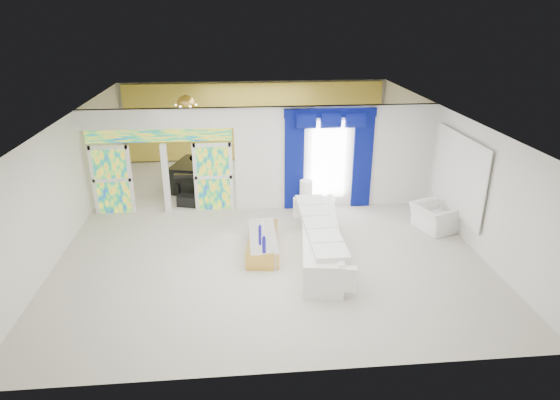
{
  "coord_description": "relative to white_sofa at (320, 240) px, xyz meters",
  "views": [
    {
      "loc": [
        -0.71,
        -12.14,
        5.52
      ],
      "look_at": [
        0.3,
        -1.2,
        1.1
      ],
      "focal_mm": 30.68,
      "sensor_mm": 36.0,
      "label": 1
    }
  ],
  "objects": [
    {
      "name": "chandelier",
      "position": [
        -3.48,
        5.47,
        2.28
      ],
      "size": [
        0.6,
        0.6,
        0.6
      ],
      "primitive_type": "sphere",
      "color": "gold",
      "rests_on": "ceiling"
    },
    {
      "name": "console_table",
      "position": [
        0.34,
        2.66,
        -0.19
      ],
      "size": [
        1.12,
        0.47,
        0.36
      ],
      "primitive_type": "cube",
      "rotation": [
        0.0,
        0.0,
        -0.11
      ],
      "color": "silver",
      "rests_on": "ground"
    },
    {
      "name": "stained_panel_right",
      "position": [
        -2.6,
        3.07,
        0.63
      ],
      "size": [
        0.95,
        0.04,
        2.0
      ],
      "primitive_type": "cube",
      "color": "#994C3F",
      "rests_on": "ground"
    },
    {
      "name": "gold_curtains",
      "position": [
        -1.18,
        7.97,
        1.13
      ],
      "size": [
        9.7,
        0.12,
        2.9
      ],
      "primitive_type": "cube",
      "color": "gold",
      "rests_on": "ground"
    },
    {
      "name": "wall_mirror",
      "position": [
        3.76,
        1.07,
        1.18
      ],
      "size": [
        0.04,
        2.7,
        1.9
      ],
      "primitive_type": "cube",
      "color": "white",
      "rests_on": "ground"
    },
    {
      "name": "blue_drape_left",
      "position": [
        -0.28,
        2.94,
        1.03
      ],
      "size": [
        0.55,
        0.1,
        2.8
      ],
      "primitive_type": "cube",
      "color": "#040F4C",
      "rests_on": "ground"
    },
    {
      "name": "grand_piano",
      "position": [
        -3.24,
        4.95,
        0.06
      ],
      "size": [
        1.73,
        2.01,
        0.87
      ],
      "primitive_type": "cube",
      "rotation": [
        0.0,
        0.0,
        -0.28
      ],
      "color": "black",
      "rests_on": "ground"
    },
    {
      "name": "piano_bench",
      "position": [
        -3.24,
        3.35,
        -0.22
      ],
      "size": [
        1.01,
        0.62,
        0.32
      ],
      "primitive_type": "cube",
      "rotation": [
        0.0,
        0.0,
        -0.28
      ],
      "color": "black",
      "rests_on": "ground"
    },
    {
      "name": "white_sofa",
      "position": [
        0.0,
        0.0,
        0.0
      ],
      "size": [
        1.34,
        3.99,
        0.75
      ],
      "primitive_type": "cube",
      "rotation": [
        0.0,
        0.0,
        -0.13
      ],
      "color": "white",
      "rests_on": "ground"
    },
    {
      "name": "blue_pelmet",
      "position": [
        0.72,
        2.94,
        2.45
      ],
      "size": [
        2.6,
        0.12,
        0.25
      ],
      "primitive_type": "cube",
      "color": "#040F4C",
      "rests_on": "dividing_wall"
    },
    {
      "name": "stained_panel_left",
      "position": [
        -5.45,
        3.07,
        0.63
      ],
      "size": [
        0.95,
        0.04,
        2.0
      ],
      "primitive_type": "cube",
      "color": "#994C3F",
      "rests_on": "ground"
    },
    {
      "name": "decanters",
      "position": [
        -1.36,
        0.12,
        0.15
      ],
      "size": [
        0.18,
        1.07,
        0.24
      ],
      "color": "#1E169A",
      "rests_on": "coffee_table"
    },
    {
      "name": "coffee_table",
      "position": [
        -1.35,
        0.3,
        -0.16
      ],
      "size": [
        0.89,
        2.01,
        0.43
      ],
      "primitive_type": "cube",
      "rotation": [
        0.0,
        0.0,
        -0.13
      ],
      "color": "gold",
      "rests_on": "ground"
    },
    {
      "name": "table_lamp",
      "position": [
        0.04,
        2.66,
        0.28
      ],
      "size": [
        0.36,
        0.36,
        0.58
      ],
      "primitive_type": "cylinder",
      "color": "white",
      "rests_on": "console_table"
    },
    {
      "name": "blue_drape_right",
      "position": [
        1.72,
        2.94,
        1.03
      ],
      "size": [
        0.55,
        0.1,
        2.8
      ],
      "primitive_type": "cube",
      "color": "#040F4C",
      "rests_on": "ground"
    },
    {
      "name": "dividing_header",
      "position": [
        -4.03,
        3.07,
        2.35
      ],
      "size": [
        4.3,
        0.18,
        0.55
      ],
      "primitive_type": "cube",
      "color": "white",
      "rests_on": "dividing_wall"
    },
    {
      "name": "dividing_wall",
      "position": [
        0.97,
        3.07,
        1.13
      ],
      "size": [
        5.7,
        0.18,
        3.0
      ],
      "primitive_type": "cube",
      "color": "white",
      "rests_on": "ground"
    },
    {
      "name": "window_pane",
      "position": [
        0.72,
        2.97,
        1.08
      ],
      "size": [
        1.0,
        0.02,
        2.3
      ],
      "primitive_type": "cube",
      "color": "white",
      "rests_on": "dividing_wall"
    },
    {
      "name": "armchair",
      "position": [
        3.27,
        1.11,
        -0.02
      ],
      "size": [
        1.24,
        1.32,
        0.7
      ],
      "primitive_type": "imported",
      "rotation": [
        0.0,
        0.0,
        1.9
      ],
      "color": "white",
      "rests_on": "ground"
    },
    {
      "name": "tv_console",
      "position": [
        -5.9,
        4.76,
        0.03
      ],
      "size": [
        0.6,
        0.56,
        0.8
      ],
      "primitive_type": "cube",
      "rotation": [
        0.0,
        0.0,
        0.11
      ],
      "color": "tan",
      "rests_on": "ground"
    },
    {
      "name": "stained_transom",
      "position": [
        -4.03,
        3.07,
        1.88
      ],
      "size": [
        4.0,
        0.05,
        0.35
      ],
      "primitive_type": "cube",
      "color": "#994C3F",
      "rests_on": "dividing_header"
    },
    {
      "name": "floor",
      "position": [
        -1.18,
        2.07,
        -0.37
      ],
      "size": [
        12.0,
        12.0,
        0.0
      ],
      "primitive_type": "plane",
      "color": "#B7AF9E",
      "rests_on": "ground"
    }
  ]
}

